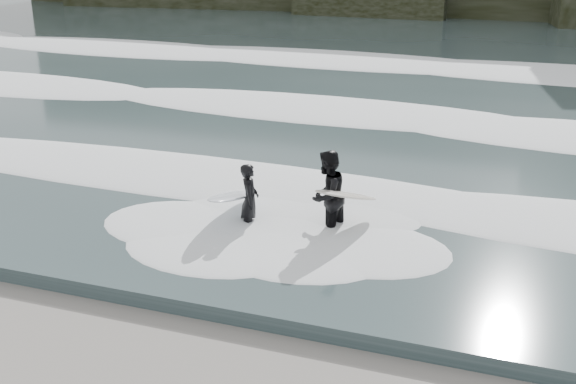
# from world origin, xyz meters

# --- Properties ---
(sea) EXTENTS (90.00, 52.00, 0.30)m
(sea) POSITION_xyz_m (0.00, 29.00, 0.15)
(sea) COLOR #334446
(sea) RESTS_ON ground
(foam_near) EXTENTS (60.00, 3.20, 0.20)m
(foam_near) POSITION_xyz_m (0.00, 9.00, 0.40)
(foam_near) COLOR white
(foam_near) RESTS_ON sea
(foam_mid) EXTENTS (60.00, 4.00, 0.24)m
(foam_mid) POSITION_xyz_m (0.00, 16.00, 0.42)
(foam_mid) COLOR white
(foam_mid) RESTS_ON sea
(foam_far) EXTENTS (60.00, 4.80, 0.30)m
(foam_far) POSITION_xyz_m (0.00, 25.00, 0.45)
(foam_far) COLOR white
(foam_far) RESTS_ON sea
(surfer_left) EXTENTS (1.02, 2.30, 1.56)m
(surfer_left) POSITION_xyz_m (-2.42, 6.50, 0.79)
(surfer_left) COLOR black
(surfer_left) RESTS_ON ground
(surfer_right) EXTENTS (1.53, 2.02, 1.91)m
(surfer_right) POSITION_xyz_m (-0.68, 6.80, 0.96)
(surfer_right) COLOR black
(surfer_right) RESTS_ON ground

